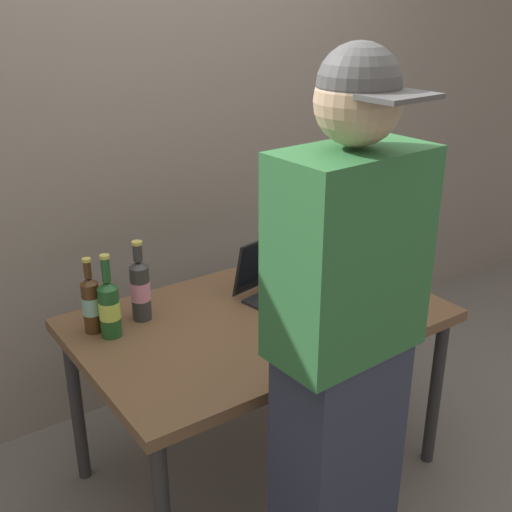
{
  "coord_description": "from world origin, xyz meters",
  "views": [
    {
      "loc": [
        -1.26,
        -1.79,
        1.9
      ],
      "look_at": [
        -0.02,
        0.0,
        0.99
      ],
      "focal_mm": 44.92,
      "sensor_mm": 36.0,
      "label": 1
    }
  ],
  "objects_px": {
    "beer_bottle_amber": "(109,307)",
    "beer_bottle_green": "(91,303)",
    "laptop": "(280,283)",
    "beer_bottle_dark": "(140,288)",
    "person_figure": "(342,364)"
  },
  "relations": [
    {
      "from": "beer_bottle_green",
      "to": "person_figure",
      "type": "relative_size",
      "value": 0.16
    },
    {
      "from": "beer_bottle_green",
      "to": "person_figure",
      "type": "xyz_separation_m",
      "value": [
        0.4,
        -0.9,
        0.06
      ]
    },
    {
      "from": "beer_bottle_dark",
      "to": "beer_bottle_green",
      "type": "height_order",
      "value": "beer_bottle_dark"
    },
    {
      "from": "beer_bottle_amber",
      "to": "person_figure",
      "type": "relative_size",
      "value": 0.18
    },
    {
      "from": "laptop",
      "to": "beer_bottle_amber",
      "type": "height_order",
      "value": "beer_bottle_amber"
    },
    {
      "from": "beer_bottle_dark",
      "to": "beer_bottle_amber",
      "type": "bearing_deg",
      "value": -159.43
    },
    {
      "from": "laptop",
      "to": "beer_bottle_dark",
      "type": "height_order",
      "value": "beer_bottle_dark"
    },
    {
      "from": "laptop",
      "to": "beer_bottle_green",
      "type": "distance_m",
      "value": 0.76
    },
    {
      "from": "beer_bottle_amber",
      "to": "laptop",
      "type": "bearing_deg",
      "value": -6.69
    },
    {
      "from": "laptop",
      "to": "beer_bottle_amber",
      "type": "distance_m",
      "value": 0.71
    },
    {
      "from": "beer_bottle_amber",
      "to": "beer_bottle_dark",
      "type": "relative_size",
      "value": 1.0
    },
    {
      "from": "beer_bottle_amber",
      "to": "person_figure",
      "type": "distance_m",
      "value": 0.91
    },
    {
      "from": "beer_bottle_dark",
      "to": "person_figure",
      "type": "bearing_deg",
      "value": -76.54
    },
    {
      "from": "laptop",
      "to": "beer_bottle_green",
      "type": "height_order",
      "value": "beer_bottle_green"
    },
    {
      "from": "beer_bottle_amber",
      "to": "beer_bottle_green",
      "type": "height_order",
      "value": "beer_bottle_amber"
    }
  ]
}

